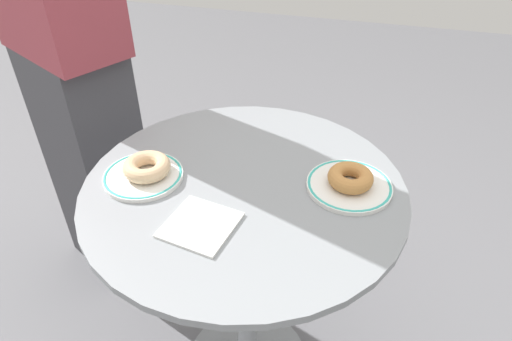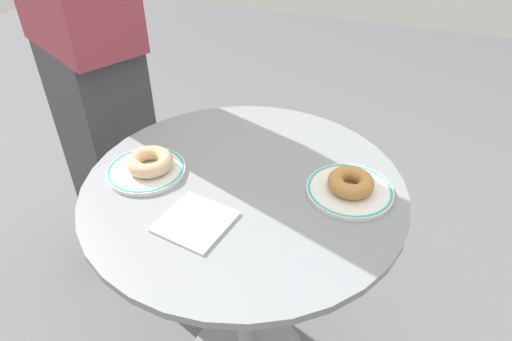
# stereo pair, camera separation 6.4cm
# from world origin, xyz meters

# --- Properties ---
(cafe_table) EXTENTS (0.72, 0.72, 0.74)m
(cafe_table) POSITION_xyz_m (0.00, 0.00, 0.51)
(cafe_table) COLOR gray
(cafe_table) RESTS_ON ground
(plate_left) EXTENTS (0.18, 0.18, 0.01)m
(plate_left) POSITION_xyz_m (-0.23, -0.04, 0.75)
(plate_left) COLOR white
(plate_left) RESTS_ON cafe_table
(plate_right) EXTENTS (0.19, 0.19, 0.01)m
(plate_right) POSITION_xyz_m (0.23, 0.05, 0.75)
(plate_right) COLOR white
(plate_right) RESTS_ON cafe_table
(donut_glazed) EXTENTS (0.12, 0.12, 0.03)m
(donut_glazed) POSITION_xyz_m (-0.22, -0.03, 0.77)
(donut_glazed) COLOR #E0B789
(donut_glazed) RESTS_ON plate_left
(donut_old_fashioned) EXTENTS (0.14, 0.14, 0.03)m
(donut_old_fashioned) POSITION_xyz_m (0.23, 0.05, 0.77)
(donut_old_fashioned) COLOR #BC7F42
(donut_old_fashioned) RESTS_ON plate_right
(paper_napkin) EXTENTS (0.15, 0.15, 0.01)m
(paper_napkin) POSITION_xyz_m (-0.05, -0.15, 0.75)
(paper_napkin) COLOR white
(paper_napkin) RESTS_ON cafe_table
(person_figure) EXTENTS (0.44, 0.37, 1.68)m
(person_figure) POSITION_xyz_m (-0.64, 0.33, 0.83)
(person_figure) COLOR #3D3D42
(person_figure) RESTS_ON ground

